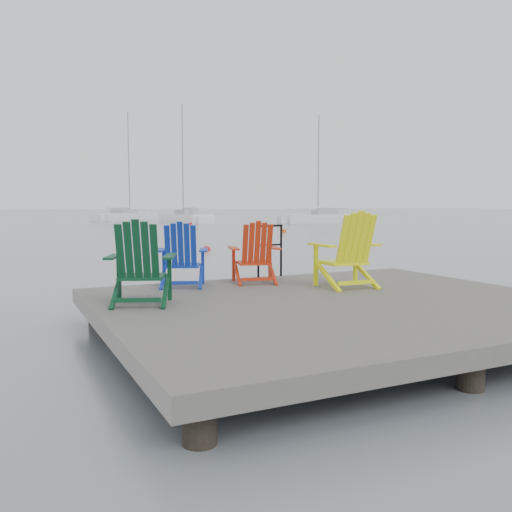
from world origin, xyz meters
name	(u,v)px	position (x,y,z in m)	size (l,w,h in m)	color
ground	(338,338)	(0.00, 0.00, 0.00)	(400.00, 400.00, 0.00)	slate
dock	(338,312)	(0.00, 0.00, 0.35)	(6.00, 5.00, 1.40)	#2F2C29
handrail	(270,245)	(0.25, 2.45, 1.04)	(0.48, 0.04, 0.90)	black
chair_green	(140,263)	(-2.40, 0.78, 1.02)	(1.00, 0.96, 1.03)	#0A3B1F
chair_blue	(182,255)	(-1.48, 1.98, 0.99)	(0.93, 0.89, 0.96)	#102DA6
chair_red	(255,253)	(-0.31, 1.85, 0.98)	(0.89, 0.85, 0.96)	red
chair_yellow	(348,250)	(0.74, 0.84, 1.06)	(0.94, 0.88, 1.12)	#F3FB0D
sailboat_near	(185,219)	(12.63, 44.73, 0.36)	(2.97, 8.66, 11.72)	white
sailboat_mid	(127,217)	(9.25, 55.12, 0.35)	(8.47, 7.26, 12.23)	white
sailboat_far	(322,219)	(24.47, 38.77, 0.36)	(7.67, 2.55, 10.52)	white
buoy_a	(206,250)	(3.25, 13.64, 0.00)	(0.33, 0.33, 0.33)	red
buoy_c	(283,232)	(12.55, 24.57, 0.00)	(0.41, 0.41, 0.41)	#BE460B
buoy_d	(190,224)	(11.55, 40.00, 0.00)	(0.33, 0.33, 0.33)	red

